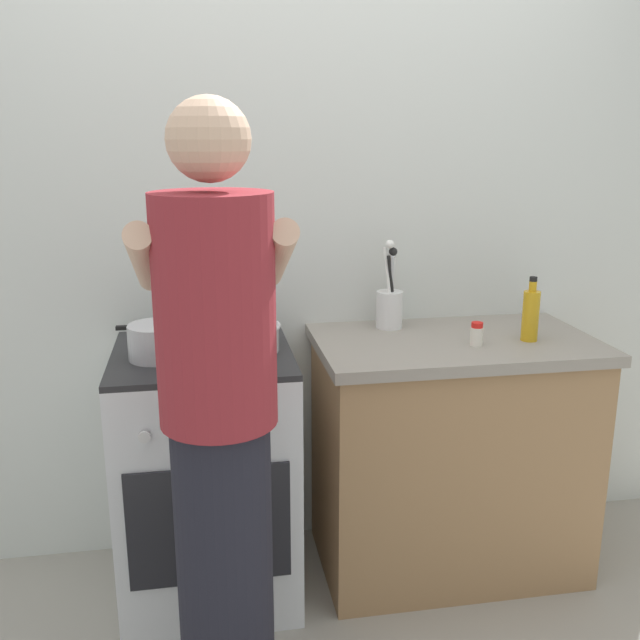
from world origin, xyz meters
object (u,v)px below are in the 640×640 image
(mixing_bowl, at_px, (243,336))
(utensil_crock, at_px, (390,302))
(person, at_px, (220,435))
(oil_bottle, at_px, (531,314))
(pot, at_px, (158,341))
(stove_range, at_px, (207,473))
(spice_bottle, at_px, (477,334))

(mixing_bowl, height_order, utensil_crock, utensil_crock)
(utensil_crock, bearing_deg, person, -130.12)
(oil_bottle, bearing_deg, pot, 179.21)
(mixing_bowl, distance_m, utensil_crock, 0.60)
(stove_range, relative_size, person, 0.53)
(person, bearing_deg, stove_range, 93.50)
(pot, distance_m, mixing_bowl, 0.28)
(oil_bottle, distance_m, person, 1.24)
(stove_range, xyz_separation_m, spice_bottle, (0.94, -0.09, 0.49))
(utensil_crock, bearing_deg, spice_bottle, -49.55)
(pot, height_order, utensil_crock, utensil_crock)
(spice_bottle, distance_m, oil_bottle, 0.22)
(mixing_bowl, xyz_separation_m, spice_bottle, (0.80, -0.08, -0.01))
(pot, bearing_deg, spice_bottle, -2.31)
(utensil_crock, relative_size, spice_bottle, 4.08)
(spice_bottle, relative_size, person, 0.05)
(stove_range, relative_size, oil_bottle, 3.91)
(stove_range, height_order, person, person)
(stove_range, height_order, pot, pot)
(pot, relative_size, mixing_bowl, 1.01)
(oil_bottle, bearing_deg, mixing_bowl, 176.88)
(stove_range, bearing_deg, oil_bottle, -3.10)
(oil_bottle, xyz_separation_m, person, (-1.11, -0.54, -0.14))
(mixing_bowl, relative_size, person, 0.15)
(pot, xyz_separation_m, oil_bottle, (1.29, -0.02, 0.04))
(stove_range, distance_m, mixing_bowl, 0.52)
(stove_range, xyz_separation_m, oil_bottle, (1.15, -0.06, 0.55))
(pot, bearing_deg, stove_range, 17.54)
(spice_bottle, bearing_deg, utensil_crock, 130.45)
(utensil_crock, bearing_deg, pot, -164.54)
(stove_range, bearing_deg, spice_bottle, -5.33)
(pot, distance_m, utensil_crock, 0.88)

